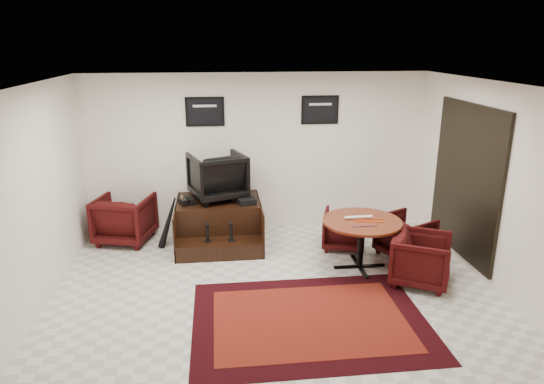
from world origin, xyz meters
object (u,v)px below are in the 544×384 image
at_px(shine_podium, 219,223).
at_px(shine_chair, 217,174).
at_px(table_chair_back, 345,228).
at_px(table_chair_corner, 421,257).
at_px(meeting_table, 362,226).
at_px(table_chair_window, 406,234).
at_px(armchair_side, 125,216).

height_order(shine_podium, shine_chair, shine_chair).
distance_m(table_chair_back, table_chair_corner, 1.54).
xyz_separation_m(meeting_table, table_chair_corner, (0.71, -0.57, -0.28)).
bearing_deg(shine_chair, meeting_table, 127.96).
height_order(meeting_table, table_chair_window, meeting_table).
xyz_separation_m(shine_podium, shine_chair, (0.00, 0.15, 0.83)).
relative_size(shine_chair, table_chair_back, 1.26).
bearing_deg(armchair_side, shine_podium, -172.04).
bearing_deg(armchair_side, shine_chair, -166.85).
bearing_deg(table_chair_window, armchair_side, 49.51).
relative_size(shine_podium, table_chair_back, 2.08).
bearing_deg(shine_chair, armchair_side, -19.77).
bearing_deg(shine_podium, meeting_table, -31.26).
xyz_separation_m(shine_chair, table_chair_window, (2.95, -1.07, -0.79)).
distance_m(shine_podium, table_chair_corner, 3.37).
bearing_deg(table_chair_window, shine_chair, 43.38).
xyz_separation_m(meeting_table, table_chair_window, (0.84, 0.35, -0.31)).
xyz_separation_m(armchair_side, table_chair_window, (4.54, -1.12, -0.08)).
xyz_separation_m(meeting_table, table_chair_back, (-0.04, 0.78, -0.33)).
distance_m(shine_podium, meeting_table, 2.49).
relative_size(table_chair_back, table_chair_window, 0.94).
bearing_deg(shine_podium, shine_chair, 90.00).
xyz_separation_m(shine_podium, table_chair_window, (2.95, -0.93, 0.04)).
relative_size(shine_chair, armchair_side, 0.98).
bearing_deg(table_chair_corner, armchair_side, 92.66).
distance_m(armchair_side, table_chair_window, 4.68).
height_order(armchair_side, table_chair_window, armchair_side).
relative_size(shine_chair, meeting_table, 0.75).
distance_m(shine_chair, table_chair_window, 3.23).
relative_size(meeting_table, table_chair_back, 1.68).
relative_size(shine_podium, table_chair_window, 1.96).
bearing_deg(table_chair_back, table_chair_corner, 137.43).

